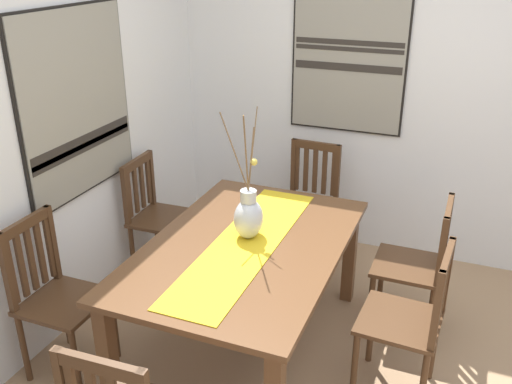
{
  "coord_description": "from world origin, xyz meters",
  "views": [
    {
      "loc": [
        -2.41,
        -0.49,
        2.32
      ],
      "look_at": [
        0.35,
        0.62,
        1.01
      ],
      "focal_mm": 39.59,
      "sensor_mm": 36.0,
      "label": 1
    }
  ],
  "objects_px": {
    "chair_1": "(412,319)",
    "painting_on_back_wall": "(77,104)",
    "dining_table": "(246,259)",
    "painting_on_side_wall": "(349,50)",
    "chair_5": "(309,200)",
    "chair_3": "(157,215)",
    "centerpiece_vase": "(249,216)",
    "chair_0": "(55,294)",
    "chair_2": "(418,264)"
  },
  "relations": [
    {
      "from": "painting_on_back_wall",
      "to": "chair_1",
      "type": "bearing_deg",
      "value": -93.64
    },
    {
      "from": "painting_on_back_wall",
      "to": "centerpiece_vase",
      "type": "bearing_deg",
      "value": -90.73
    },
    {
      "from": "centerpiece_vase",
      "to": "chair_5",
      "type": "relative_size",
      "value": 0.84
    },
    {
      "from": "dining_table",
      "to": "chair_3",
      "type": "relative_size",
      "value": 1.83
    },
    {
      "from": "chair_0",
      "to": "chair_2",
      "type": "height_order",
      "value": "chair_0"
    },
    {
      "from": "chair_3",
      "to": "painting_on_back_wall",
      "type": "height_order",
      "value": "painting_on_back_wall"
    },
    {
      "from": "centerpiece_vase",
      "to": "chair_5",
      "type": "height_order",
      "value": "centerpiece_vase"
    },
    {
      "from": "chair_3",
      "to": "painting_on_back_wall",
      "type": "relative_size",
      "value": 0.79
    },
    {
      "from": "chair_0",
      "to": "painting_on_back_wall",
      "type": "relative_size",
      "value": 0.83
    },
    {
      "from": "chair_5",
      "to": "painting_on_back_wall",
      "type": "height_order",
      "value": "painting_on_back_wall"
    },
    {
      "from": "chair_0",
      "to": "chair_5",
      "type": "height_order",
      "value": "chair_0"
    },
    {
      "from": "chair_5",
      "to": "painting_on_back_wall",
      "type": "bearing_deg",
      "value": 133.44
    },
    {
      "from": "chair_1",
      "to": "chair_5",
      "type": "relative_size",
      "value": 1.0
    },
    {
      "from": "painting_on_side_wall",
      "to": "centerpiece_vase",
      "type": "bearing_deg",
      "value": 172.62
    },
    {
      "from": "chair_3",
      "to": "painting_on_back_wall",
      "type": "distance_m",
      "value": 1.06
    },
    {
      "from": "chair_2",
      "to": "painting_on_back_wall",
      "type": "bearing_deg",
      "value": 102.5
    },
    {
      "from": "dining_table",
      "to": "painting_on_back_wall",
      "type": "relative_size",
      "value": 1.44
    },
    {
      "from": "dining_table",
      "to": "chair_2",
      "type": "xyz_separation_m",
      "value": [
        0.57,
        -0.92,
        -0.14
      ]
    },
    {
      "from": "centerpiece_vase",
      "to": "chair_5",
      "type": "distance_m",
      "value": 1.19
    },
    {
      "from": "chair_0",
      "to": "chair_3",
      "type": "height_order",
      "value": "chair_0"
    },
    {
      "from": "dining_table",
      "to": "painting_on_back_wall",
      "type": "height_order",
      "value": "painting_on_back_wall"
    },
    {
      "from": "chair_0",
      "to": "chair_3",
      "type": "relative_size",
      "value": 1.05
    },
    {
      "from": "chair_1",
      "to": "painting_on_back_wall",
      "type": "xyz_separation_m",
      "value": [
        0.14,
        2.13,
        0.92
      ]
    },
    {
      "from": "chair_1",
      "to": "chair_2",
      "type": "relative_size",
      "value": 1.01
    },
    {
      "from": "chair_5",
      "to": "painting_on_side_wall",
      "type": "xyz_separation_m",
      "value": [
        0.36,
        -0.16,
        1.1
      ]
    },
    {
      "from": "chair_5",
      "to": "dining_table",
      "type": "bearing_deg",
      "value": 179.25
    },
    {
      "from": "painting_on_back_wall",
      "to": "dining_table",
      "type": "bearing_deg",
      "value": -95.09
    },
    {
      "from": "painting_on_back_wall",
      "to": "painting_on_side_wall",
      "type": "distance_m",
      "value": 2.0
    },
    {
      "from": "centerpiece_vase",
      "to": "painting_on_back_wall",
      "type": "height_order",
      "value": "painting_on_back_wall"
    },
    {
      "from": "chair_5",
      "to": "painting_on_back_wall",
      "type": "xyz_separation_m",
      "value": [
        -1.12,
        1.18,
        0.92
      ]
    },
    {
      "from": "chair_0",
      "to": "chair_5",
      "type": "relative_size",
      "value": 1.03
    },
    {
      "from": "dining_table",
      "to": "painting_on_side_wall",
      "type": "height_order",
      "value": "painting_on_side_wall"
    },
    {
      "from": "chair_5",
      "to": "chair_1",
      "type": "bearing_deg",
      "value": -142.77
    },
    {
      "from": "dining_table",
      "to": "painting_on_back_wall",
      "type": "xyz_separation_m",
      "value": [
        0.1,
        1.16,
        0.79
      ]
    },
    {
      "from": "centerpiece_vase",
      "to": "painting_on_back_wall",
      "type": "relative_size",
      "value": 0.68
    },
    {
      "from": "chair_1",
      "to": "painting_on_back_wall",
      "type": "bearing_deg",
      "value": 86.36
    },
    {
      "from": "chair_0",
      "to": "painting_on_back_wall",
      "type": "xyz_separation_m",
      "value": [
        0.66,
        0.22,
        0.91
      ]
    },
    {
      "from": "centerpiece_vase",
      "to": "chair_3",
      "type": "distance_m",
      "value": 1.12
    },
    {
      "from": "chair_5",
      "to": "chair_2",
      "type": "bearing_deg",
      "value": -125.75
    },
    {
      "from": "dining_table",
      "to": "chair_2",
      "type": "distance_m",
      "value": 1.09
    },
    {
      "from": "painting_on_side_wall",
      "to": "painting_on_back_wall",
      "type": "bearing_deg",
      "value": 137.86
    },
    {
      "from": "chair_5",
      "to": "painting_on_side_wall",
      "type": "relative_size",
      "value": 0.75
    },
    {
      "from": "chair_3",
      "to": "chair_5",
      "type": "relative_size",
      "value": 0.98
    },
    {
      "from": "chair_1",
      "to": "painting_on_side_wall",
      "type": "xyz_separation_m",
      "value": [
        1.62,
        0.79,
        1.1
      ]
    },
    {
      "from": "centerpiece_vase",
      "to": "chair_2",
      "type": "relative_size",
      "value": 0.85
    },
    {
      "from": "chair_0",
      "to": "chair_1",
      "type": "distance_m",
      "value": 1.98
    },
    {
      "from": "chair_3",
      "to": "chair_5",
      "type": "height_order",
      "value": "chair_5"
    },
    {
      "from": "chair_2",
      "to": "painting_on_side_wall",
      "type": "height_order",
      "value": "painting_on_side_wall"
    },
    {
      "from": "chair_1",
      "to": "centerpiece_vase",
      "type": "bearing_deg",
      "value": 83.01
    },
    {
      "from": "dining_table",
      "to": "chair_5",
      "type": "bearing_deg",
      "value": -0.75
    }
  ]
}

